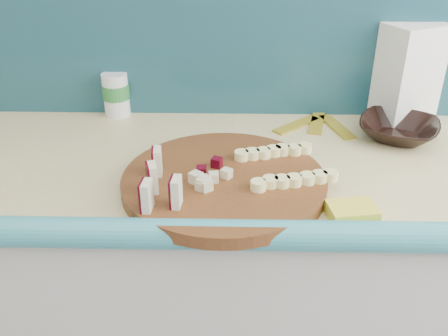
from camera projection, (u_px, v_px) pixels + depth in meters
name	position (u px, v px, depth m)	size (l,w,h in m)	color
kitchen_counter	(220.00, 301.00, 1.41)	(2.20, 0.63, 0.91)	silver
backsplash	(222.00, 24.00, 1.32)	(2.20, 0.02, 0.50)	teal
cutting_board	(224.00, 182.00, 1.07)	(0.44, 0.44, 0.03)	#4F2B10
apple_wedges	(158.00, 181.00, 0.98)	(0.08, 0.18, 0.06)	beige
apple_chunks	(212.00, 173.00, 1.05)	(0.07, 0.07, 0.02)	beige
banana_slices	(283.00, 165.00, 1.08)	(0.22, 0.20, 0.02)	#FBF299
brown_bowl	(398.00, 130.00, 1.27)	(0.20, 0.20, 0.05)	black
flour_bag	(409.00, 73.00, 1.34)	(0.15, 0.11, 0.26)	white
canister	(116.00, 94.00, 1.39)	(0.07, 0.07, 0.12)	white
sponge	(352.00, 212.00, 0.97)	(0.09, 0.06, 0.03)	yellow
banana_peel	(317.00, 125.00, 1.35)	(0.22, 0.19, 0.01)	gold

